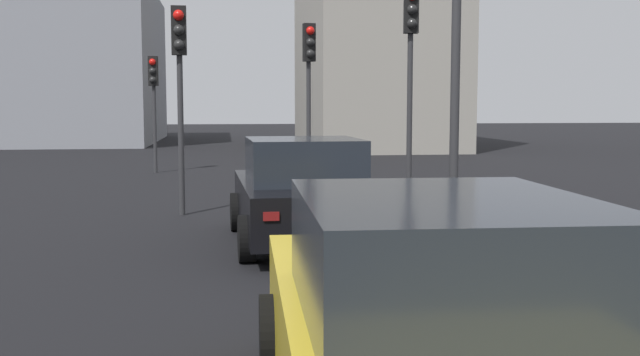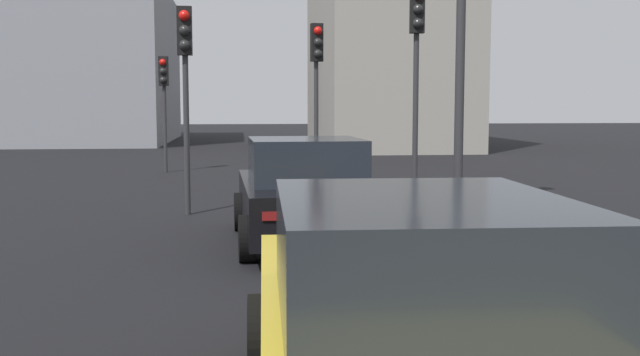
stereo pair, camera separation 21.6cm
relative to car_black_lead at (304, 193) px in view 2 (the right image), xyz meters
The scene contains 8 objects.
car_black_lead is the anchor object (origin of this frame).
car_yellow_second 6.92m from the car_black_lead, behind, with size 4.66×2.10×1.61m.
traffic_light_near_left 12.73m from the car_black_lead, 15.19° to the left, with size 0.32×0.30×3.58m.
traffic_light_near_right 7.10m from the car_black_lead, ahead, with size 0.33×0.31×4.04m.
traffic_light_far_left 4.82m from the car_black_lead, 36.95° to the right, with size 0.32×0.30×4.41m.
traffic_light_far_right 4.23m from the car_black_lead, 32.44° to the left, with size 0.32×0.29×3.93m.
building_facade_left 26.44m from the car_black_lead, 13.78° to the right, with size 12.24×6.57×11.86m, color gray.
building_facade_center 33.82m from the car_black_lead, 16.98° to the left, with size 14.38×9.68×8.47m, color gray.
Camera 2 is at (-0.23, 1.13, 2.11)m, focal length 41.22 mm.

